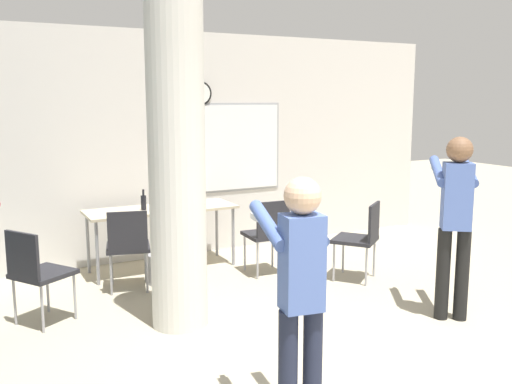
{
  "coord_description": "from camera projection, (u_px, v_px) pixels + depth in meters",
  "views": [
    {
      "loc": [
        -2.27,
        -1.75,
        2.0
      ],
      "look_at": [
        -0.03,
        2.54,
        1.19
      ],
      "focal_mm": 40.0,
      "sensor_mm": 36.0,
      "label": 1
    }
  ],
  "objects": [
    {
      "name": "waste_bin",
      "position": [
        162.0,
        269.0,
        6.18
      ],
      "size": [
        0.3,
        0.3,
        0.33
      ],
      "color": "#B2B2B7",
      "rests_on": "ground_plane"
    },
    {
      "name": "folding_table",
      "position": [
        161.0,
        212.0,
        6.62
      ],
      "size": [
        1.73,
        0.61,
        0.73
      ],
      "color": "beige",
      "rests_on": "ground_plane"
    },
    {
      "name": "chair_table_left",
      "position": [
        128.0,
        243.0,
        5.89
      ],
      "size": [
        0.54,
        0.54,
        0.87
      ],
      "color": "#232328",
      "rests_on": "ground_plane"
    },
    {
      "name": "chair_table_right",
      "position": [
        268.0,
        231.0,
        6.43
      ],
      "size": [
        0.46,
        0.46,
        0.87
      ],
      "color": "#232328",
      "rests_on": "ground_plane"
    },
    {
      "name": "chair_mid_room",
      "position": [
        361.0,
        235.0,
        6.24
      ],
      "size": [
        0.62,
        0.62,
        0.87
      ],
      "color": "#232328",
      "rests_on": "ground_plane"
    },
    {
      "name": "wall_back",
      "position": [
        165.0,
        146.0,
        7.1
      ],
      "size": [
        8.0,
        0.15,
        2.8
      ],
      "color": "silver",
      "rests_on": "ground_plane"
    },
    {
      "name": "bottle_on_table",
      "position": [
        144.0,
        202.0,
        6.48
      ],
      "size": [
        0.06,
        0.06,
        0.24
      ],
      "color": "black",
      "rests_on": "folding_table"
    },
    {
      "name": "person_playing_front",
      "position": [
        300.0,
        286.0,
        3.29
      ],
      "size": [
        0.41,
        0.64,
        1.56
      ],
      "color": "#1E2338",
      "rests_on": "ground_plane"
    },
    {
      "name": "support_pillar",
      "position": [
        177.0,
        168.0,
        4.86
      ],
      "size": [
        0.49,
        0.49,
        2.8
      ],
      "color": "silver",
      "rests_on": "ground_plane"
    },
    {
      "name": "person_playing_side",
      "position": [
        455.0,
        213.0,
        5.08
      ],
      "size": [
        0.6,
        0.68,
        1.66
      ],
      "color": "black",
      "rests_on": "ground_plane"
    },
    {
      "name": "chair_near_pillar",
      "position": [
        36.0,
        269.0,
        4.99
      ],
      "size": [
        0.61,
        0.61,
        0.87
      ],
      "color": "#232328",
      "rests_on": "ground_plane"
    }
  ]
}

